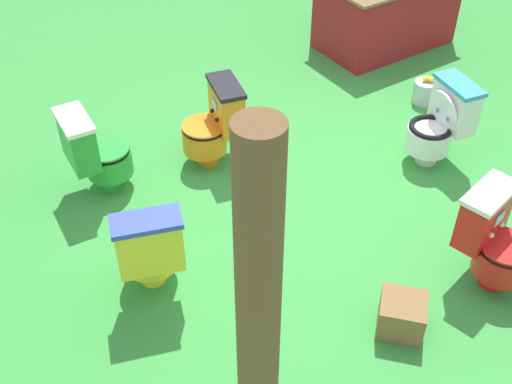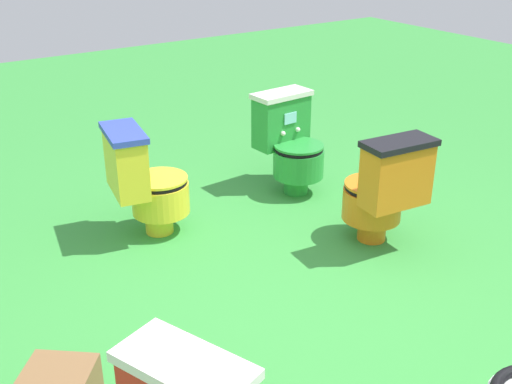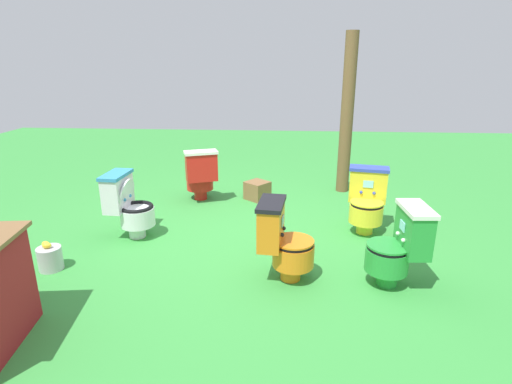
{
  "view_description": "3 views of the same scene",
  "coord_description": "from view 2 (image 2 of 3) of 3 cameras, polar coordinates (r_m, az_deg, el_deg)",
  "views": [
    {
      "loc": [
        -2.08,
        -3.14,
        3.32
      ],
      "look_at": [
        -0.56,
        0.03,
        0.32
      ],
      "focal_mm": 44.45,
      "sensor_mm": 36.0,
      "label": 1
    },
    {
      "loc": [
        1.95,
        -1.7,
        1.96
      ],
      "look_at": [
        -0.68,
        0.09,
        0.51
      ],
      "focal_mm": 44.38,
      "sensor_mm": 36.0,
      "label": 2
    },
    {
      "loc": [
        -0.51,
        4.17,
        1.89
      ],
      "look_at": [
        -0.22,
        0.05,
        0.53
      ],
      "focal_mm": 28.54,
      "sensor_mm": 36.0,
      "label": 3
    }
  ],
  "objects": [
    {
      "name": "toilet_orange",
      "position": [
        3.92,
        11.35,
        0.17
      ],
      "size": [
        0.53,
        0.45,
        0.73
      ],
      "rotation": [
        0.0,
        0.0,
        1.47
      ],
      "color": "orange",
      "rests_on": "ground"
    },
    {
      "name": "ground",
      "position": [
        3.24,
        5.64,
        -12.75
      ],
      "size": [
        14.0,
        14.0,
        0.0
      ],
      "primitive_type": "plane",
      "color": "green"
    },
    {
      "name": "toilet_yellow",
      "position": [
        4.03,
        -9.94,
        0.95
      ],
      "size": [
        0.49,
        0.56,
        0.73
      ],
      "rotation": [
        0.0,
        0.0,
        6.1
      ],
      "color": "yellow",
      "rests_on": "ground"
    },
    {
      "name": "toilet_green",
      "position": [
        4.62,
        3.14,
        4.45
      ],
      "size": [
        0.52,
        0.45,
        0.73
      ],
      "rotation": [
        0.0,
        0.0,
        4.78
      ],
      "color": "green",
      "rests_on": "ground"
    }
  ]
}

